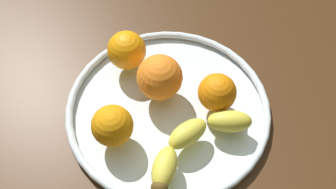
{
  "coord_description": "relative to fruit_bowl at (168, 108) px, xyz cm",
  "views": [
    {
      "loc": [
        15.06,
        32.11,
        55.88
      ],
      "look_at": [
        0.0,
        0.0,
        4.8
      ],
      "focal_mm": 42.73,
      "sensor_mm": 36.0,
      "label": 1
    }
  ],
  "objects": [
    {
      "name": "fruit_bowl",
      "position": [
        0.0,
        0.0,
        0.0
      ],
      "size": [
        33.36,
        33.36,
        1.8
      ],
      "color": "silver",
      "rests_on": "ground_plane"
    },
    {
      "name": "ground_plane",
      "position": [
        0.0,
        0.0,
        -2.92
      ],
      "size": [
        153.18,
        153.18,
        4.0
      ],
      "primitive_type": "cube",
      "color": "#402712"
    },
    {
      "name": "orange_center",
      "position": [
        0.35,
        -3.12,
        4.58
      ],
      "size": [
        7.39,
        7.39,
        7.39
      ],
      "primitive_type": "sphere",
      "color": "orange",
      "rests_on": "fruit_bowl"
    },
    {
      "name": "banana",
      "position": [
        -0.15,
        8.56,
        2.61
      ],
      "size": [
        19.52,
        9.91,
        3.46
      ],
      "rotation": [
        0.0,
        0.0,
        0.22
      ],
      "color": "yellow",
      "rests_on": "fruit_bowl"
    },
    {
      "name": "orange_front_right",
      "position": [
        9.85,
        1.67,
        4.04
      ],
      "size": [
        6.3,
        6.3,
        6.3
      ],
      "primitive_type": "sphere",
      "color": "orange",
      "rests_on": "fruit_bowl"
    },
    {
      "name": "orange_back_left",
      "position": [
        2.53,
        -10.96,
        4.17
      ],
      "size": [
        6.58,
        6.58,
        6.58
      ],
      "primitive_type": "sphere",
      "color": "orange",
      "rests_on": "fruit_bowl"
    },
    {
      "name": "orange_back_right",
      "position": [
        -7.1,
        2.93,
        3.94
      ],
      "size": [
        6.11,
        6.11,
        6.11
      ],
      "primitive_type": "sphere",
      "color": "orange",
      "rests_on": "fruit_bowl"
    }
  ]
}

